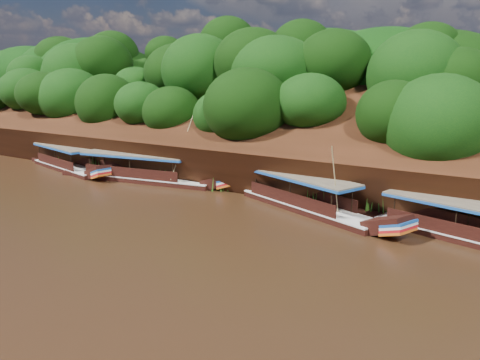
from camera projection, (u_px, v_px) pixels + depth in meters
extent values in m
plane|color=black|center=(219.00, 239.00, 27.90)|extent=(160.00, 160.00, 0.00)
cube|color=black|center=(326.00, 147.00, 40.25)|extent=(120.00, 16.12, 13.64)
cube|color=black|center=(362.00, 168.00, 49.22)|extent=(120.00, 24.00, 12.00)
ellipsoid|color=#163C0A|center=(47.00, 128.00, 57.69)|extent=(16.00, 8.00, 6.00)
ellipsoid|color=#163C0A|center=(127.00, 79.00, 59.80)|extent=(20.00, 10.00, 8.00)
ellipsoid|color=#163C0A|center=(260.00, 143.00, 42.60)|extent=(18.00, 8.00, 6.40)
ellipsoid|color=#163C0A|center=(357.00, 79.00, 44.73)|extent=(24.00, 11.00, 8.40)
cube|color=black|center=(473.00, 243.00, 27.35)|extent=(12.00, 4.89, 0.83)
cube|color=silver|center=(474.00, 236.00, 27.26)|extent=(12.01, 4.95, 0.09)
cube|color=brown|center=(464.00, 203.00, 27.38)|extent=(9.58, 4.56, 0.11)
cube|color=#184E9F|center=(464.00, 205.00, 27.41)|extent=(9.58, 4.56, 0.17)
cube|color=black|center=(307.00, 211.00, 33.76)|extent=(12.15, 6.38, 0.91)
cube|color=silver|center=(307.00, 205.00, 33.67)|extent=(12.18, 6.44, 0.10)
cube|color=black|center=(387.00, 225.00, 28.25)|extent=(3.29, 2.58, 1.71)
cube|color=#184E9F|center=(399.00, 224.00, 27.59)|extent=(2.01, 2.15, 0.62)
cube|color=red|center=(398.00, 229.00, 27.66)|extent=(2.01, 2.15, 0.62)
cube|color=brown|center=(301.00, 176.00, 33.82)|extent=(9.81, 5.76, 0.12)
cube|color=#184E9F|center=(301.00, 178.00, 33.85)|extent=(9.81, 5.76, 0.18)
cylinder|color=tan|center=(335.00, 180.00, 30.39)|extent=(0.14, 1.58, 4.68)
cube|color=black|center=(145.00, 181.00, 43.00)|extent=(13.84, 4.59, 0.93)
cube|color=silver|center=(145.00, 177.00, 42.90)|extent=(13.85, 4.65, 0.10)
cube|color=black|center=(220.00, 181.00, 39.93)|extent=(3.45, 2.23, 1.83)
cube|color=#184E9F|center=(229.00, 178.00, 39.54)|extent=(1.95, 2.04, 0.68)
cube|color=red|center=(229.00, 182.00, 39.62)|extent=(1.95, 2.04, 0.68)
cube|color=brown|center=(136.00, 154.00, 42.78)|extent=(10.98, 4.41, 0.12)
cube|color=#184E9F|center=(136.00, 155.00, 42.80)|extent=(10.98, 4.41, 0.19)
cylinder|color=tan|center=(182.00, 147.00, 40.48)|extent=(1.14, 2.09, 5.59)
cube|color=black|center=(68.00, 170.00, 48.19)|extent=(11.73, 4.65, 0.89)
cube|color=silver|center=(68.00, 166.00, 48.10)|extent=(11.74, 4.72, 0.10)
cube|color=black|center=(99.00, 172.00, 43.53)|extent=(3.04, 2.20, 1.65)
cube|color=#184E9F|center=(102.00, 170.00, 42.97)|extent=(1.76, 1.97, 0.60)
cube|color=red|center=(103.00, 174.00, 43.04)|extent=(1.76, 1.97, 0.60)
cube|color=brown|center=(63.00, 146.00, 48.16)|extent=(9.36, 4.43, 0.12)
cube|color=#184E9F|center=(63.00, 147.00, 48.19)|extent=(9.36, 4.43, 0.18)
cone|color=#2F5F17|center=(64.00, 157.00, 50.19)|extent=(1.50, 1.50, 1.92)
cone|color=#2F5F17|center=(99.00, 164.00, 46.41)|extent=(1.50, 1.50, 1.78)
cone|color=#2F5F17|center=(167.00, 171.00, 42.30)|extent=(1.50, 1.50, 2.07)
cone|color=#2F5F17|center=(219.00, 182.00, 39.15)|extent=(1.50, 1.50, 1.60)
cone|color=#2F5F17|center=(316.00, 198.00, 34.11)|extent=(1.50, 1.50, 1.67)
cone|color=#2F5F17|center=(376.00, 206.00, 31.98)|extent=(1.50, 1.50, 1.71)
cone|color=#2F5F17|center=(474.00, 218.00, 29.11)|extent=(1.50, 1.50, 1.71)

